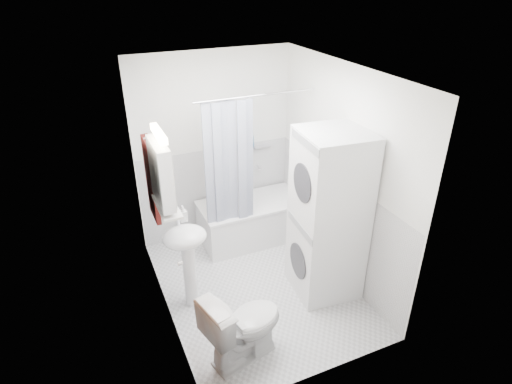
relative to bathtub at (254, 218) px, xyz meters
name	(u,v)px	position (x,y,z in m)	size (l,w,h in m)	color
floor	(257,286)	(-0.38, -0.92, -0.30)	(2.60, 2.60, 0.00)	silver
room_walls	(257,167)	(-0.38, -0.92, 1.19)	(2.60, 2.60, 2.60)	white
wainscot	(246,229)	(-0.38, -0.63, 0.30)	(1.98, 2.58, 2.58)	silver
door	(180,263)	(-1.33, -1.47, 0.70)	(0.05, 2.00, 2.00)	brown
bathtub	(254,218)	(0.00, 0.00, 0.00)	(1.42, 0.67, 0.54)	white
tub_spout	(258,167)	(0.20, 0.33, 0.56)	(0.04, 0.04, 0.12)	silver
curtain_rod	(264,95)	(0.00, -0.28, 1.70)	(0.02, 0.02, 1.60)	silver
shower_curtain	(229,165)	(-0.42, -0.28, 0.95)	(0.55, 0.02, 1.45)	#15224A
sink	(186,249)	(-1.13, -0.88, 0.41)	(0.44, 0.37, 1.04)	white
medicine_cabinet	(161,172)	(-1.28, -0.82, 1.27)	(0.13, 0.50, 0.71)	white
shelf	(167,206)	(-1.27, -0.82, 0.90)	(0.18, 0.54, 0.03)	silver
shower_caddy	(262,146)	(0.25, 0.32, 0.85)	(0.22, 0.06, 0.02)	silver
towel	(151,178)	(-1.31, -0.39, 1.01)	(0.07, 0.37, 0.89)	maroon
washer_dryer	(328,216)	(0.30, -1.22, 0.63)	(0.72, 0.71, 1.85)	white
toilet	(244,325)	(-0.88, -1.76, 0.07)	(0.42, 0.76, 0.74)	white
soap_pump	(183,217)	(-1.09, -0.67, 0.65)	(0.08, 0.17, 0.08)	gray
shelf_bottle	(170,209)	(-1.27, -0.97, 0.95)	(0.07, 0.18, 0.07)	gray
shelf_cup	(163,195)	(-1.27, -0.70, 0.97)	(0.10, 0.09, 0.10)	gray
shampoo_a	(242,144)	(-0.03, 0.32, 0.93)	(0.13, 0.17, 0.13)	gray
shampoo_b	(251,144)	(0.09, 0.32, 0.90)	(0.08, 0.21, 0.08)	#255E94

